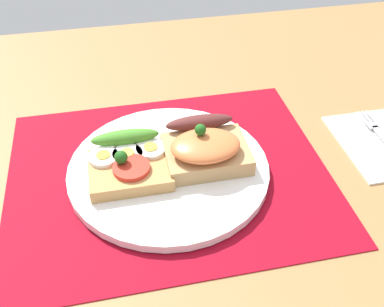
# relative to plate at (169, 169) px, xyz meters

# --- Properties ---
(ground_plane) EXTENTS (1.20, 0.90, 0.03)m
(ground_plane) POSITION_rel_plate_xyz_m (0.00, 0.00, -0.02)
(ground_plane) COLOR #9A6D3F
(placemat) EXTENTS (0.40, 0.32, 0.00)m
(placemat) POSITION_rel_plate_xyz_m (0.00, 0.00, -0.01)
(placemat) COLOR maroon
(placemat) RESTS_ON ground_plane
(plate) EXTENTS (0.25, 0.25, 0.01)m
(plate) POSITION_rel_plate_xyz_m (0.00, 0.00, 0.00)
(plate) COLOR white
(plate) RESTS_ON placemat
(sandwich_egg_tomato) EXTENTS (0.10, 0.09, 0.04)m
(sandwich_egg_tomato) POSITION_rel_plate_xyz_m (-0.05, 0.00, 0.02)
(sandwich_egg_tomato) COLOR tan
(sandwich_egg_tomato) RESTS_ON plate
(sandwich_salmon) EXTENTS (0.10, 0.09, 0.06)m
(sandwich_salmon) POSITION_rel_plate_xyz_m (0.05, -0.00, 0.03)
(sandwich_salmon) COLOR tan
(sandwich_salmon) RESTS_ON plate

